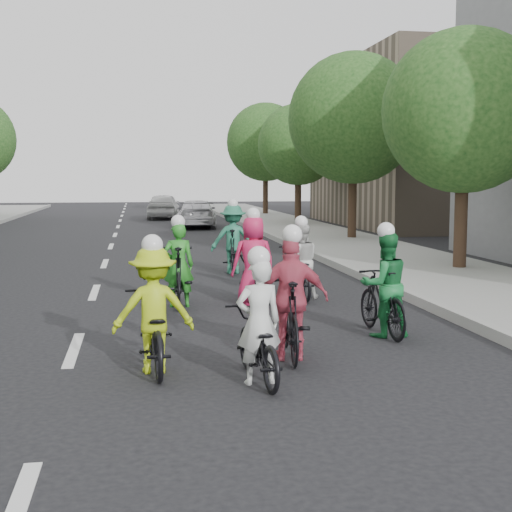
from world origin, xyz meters
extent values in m
plane|color=black|center=(0.00, 0.00, 0.00)|extent=(120.00, 120.00, 0.00)
cube|color=gray|center=(8.00, 10.00, 0.07)|extent=(4.00, 80.00, 0.15)
cube|color=#999993|center=(6.05, 10.00, 0.09)|extent=(0.18, 80.00, 0.18)
cube|color=gray|center=(16.00, 24.00, 4.00)|extent=(10.00, 14.00, 8.00)
cylinder|color=black|center=(8.80, 6.60, 1.14)|extent=(0.32, 0.32, 2.27)
sphere|color=#164115|center=(8.80, 6.60, 3.97)|extent=(4.00, 4.00, 4.00)
cylinder|color=black|center=(8.80, 15.60, 1.24)|extent=(0.32, 0.32, 2.48)
sphere|color=#164115|center=(8.80, 15.60, 4.53)|extent=(4.80, 4.80, 4.80)
cylinder|color=black|center=(8.80, 24.60, 1.14)|extent=(0.32, 0.32, 2.27)
sphere|color=#164115|center=(8.80, 24.60, 3.97)|extent=(4.00, 4.00, 4.00)
cylinder|color=black|center=(8.80, 33.60, 1.24)|extent=(0.32, 0.32, 2.48)
sphere|color=#164115|center=(8.80, 33.60, 4.53)|extent=(4.80, 4.80, 4.80)
imported|color=black|center=(2.24, -1.91, 0.42)|extent=(0.72, 1.65, 0.84)
imported|color=silver|center=(2.24, -2.01, 0.72)|extent=(0.56, 0.40, 1.45)
sphere|color=white|center=(2.24, -2.01, 1.47)|extent=(0.26, 0.26, 0.26)
imported|color=black|center=(4.51, 0.20, 0.50)|extent=(0.59, 1.70, 1.00)
imported|color=#186F34|center=(4.51, 0.10, 0.78)|extent=(0.80, 0.64, 1.56)
sphere|color=white|center=(4.51, 0.10, 1.58)|extent=(0.26, 0.26, 0.26)
imported|color=black|center=(1.06, -1.21, 0.47)|extent=(0.73, 1.83, 0.95)
imported|color=#ABC916|center=(1.06, -1.31, 0.77)|extent=(1.03, 0.63, 1.54)
sphere|color=white|center=(1.06, -1.31, 1.56)|extent=(0.26, 0.26, 0.26)
imported|color=black|center=(2.85, -0.92, 0.53)|extent=(0.69, 1.81, 1.06)
imported|color=#C6465D|center=(2.85, -1.02, 0.81)|extent=(0.99, 0.50, 1.62)
sphere|color=white|center=(2.85, -1.02, 1.64)|extent=(0.26, 0.26, 0.26)
imported|color=black|center=(3.02, 3.18, 0.46)|extent=(0.74, 1.79, 0.92)
imported|color=#C61F50|center=(3.02, 3.08, 0.83)|extent=(0.85, 0.59, 1.66)
sphere|color=white|center=(3.02, 3.08, 1.68)|extent=(0.26, 0.26, 0.26)
imported|color=black|center=(1.63, 3.18, 0.56)|extent=(0.61, 1.90, 1.13)
imported|color=#288825|center=(1.63, 3.08, 0.77)|extent=(0.58, 0.39, 1.54)
sphere|color=white|center=(1.63, 3.08, 1.56)|extent=(0.26, 0.26, 0.26)
imported|color=black|center=(4.05, 3.71, 0.49)|extent=(0.71, 1.90, 0.99)
imported|color=beige|center=(4.05, 3.61, 0.74)|extent=(0.73, 0.58, 1.48)
sphere|color=white|center=(4.05, 3.61, 1.50)|extent=(0.26, 0.26, 0.26)
imported|color=black|center=(3.23, 7.57, 0.56)|extent=(0.77, 1.90, 1.11)
imported|color=#257052|center=(3.23, 7.47, 0.85)|extent=(1.18, 0.78, 1.70)
sphere|color=white|center=(3.23, 7.47, 1.72)|extent=(0.26, 0.26, 0.26)
imported|color=silver|center=(3.71, 23.93, 0.65)|extent=(2.16, 4.60, 1.30)
imported|color=silver|center=(2.44, 31.43, 0.73)|extent=(2.19, 4.44, 1.46)
camera|label=1|loc=(0.88, -9.91, 2.37)|focal=50.00mm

